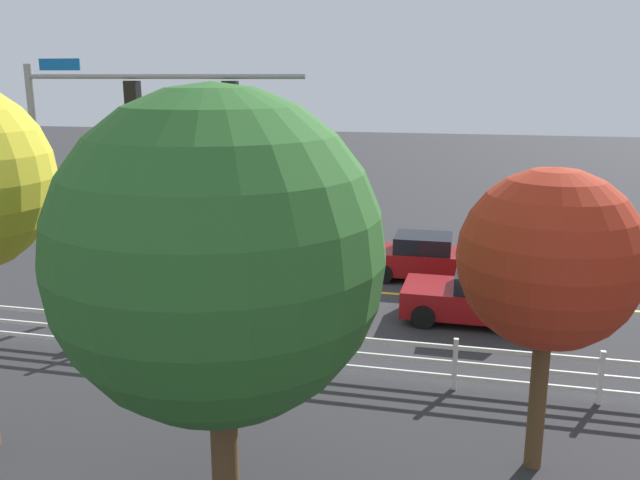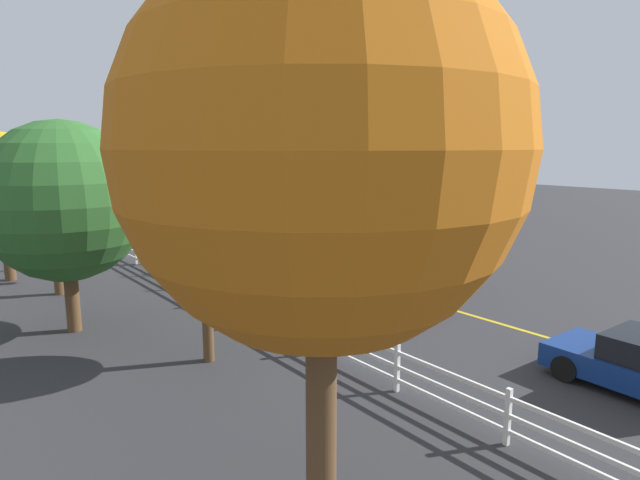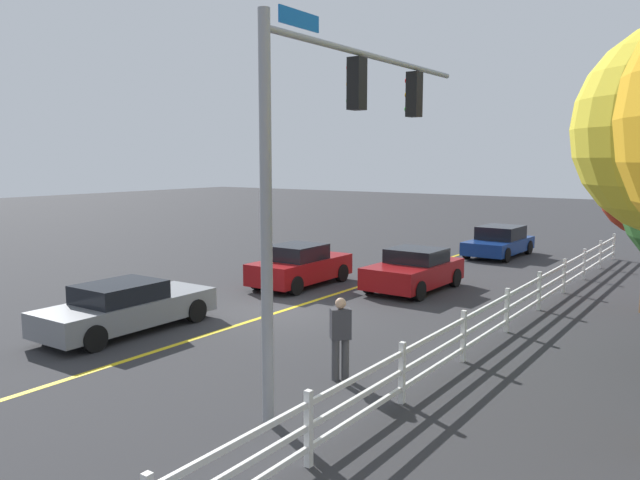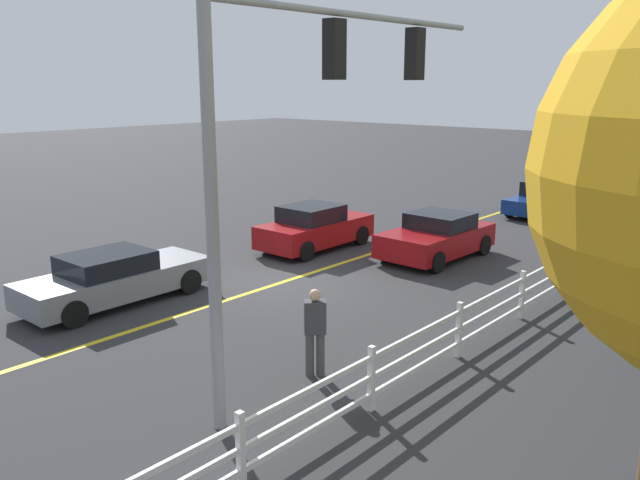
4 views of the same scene
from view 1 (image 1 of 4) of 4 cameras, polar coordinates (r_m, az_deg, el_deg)
ground_plane at (r=21.11m, az=-0.21°, el=-4.13°), size 120.00×120.00×0.00m
lane_center_stripe at (r=20.60m, az=10.72°, el=-4.83°), size 28.00×0.16×0.01m
signal_assembly at (r=17.40m, az=-17.56°, el=7.76°), size 7.16×0.38×6.91m
car_0 at (r=22.16m, az=9.16°, el=-1.54°), size 4.13×1.87×1.47m
car_1 at (r=23.90m, az=-8.52°, el=-0.56°), size 4.76×1.86×1.31m
car_3 at (r=18.66m, az=13.40°, el=-4.77°), size 4.04×2.11×1.41m
pedestrian at (r=18.11m, az=-15.58°, el=-4.64°), size 0.47×0.47×1.69m
white_rail_fence at (r=14.74m, az=5.73°, el=-9.85°), size 26.10×0.10×1.15m
tree_2 at (r=11.22m, az=18.94°, el=-1.63°), size 2.93×2.93×5.14m
tree_4 at (r=9.59m, az=-8.74°, el=-1.32°), size 4.80×4.80×6.43m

